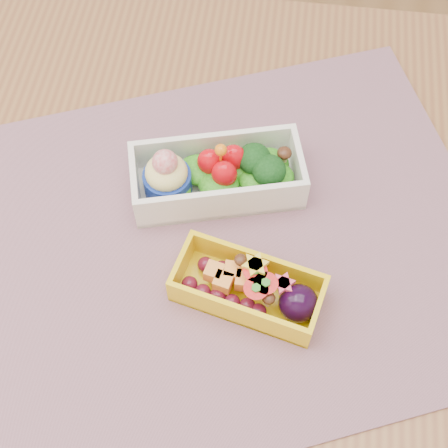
# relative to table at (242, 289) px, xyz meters

# --- Properties ---
(ground) EXTENTS (3.00, 3.00, 0.00)m
(ground) POSITION_rel_table_xyz_m (0.00, 0.00, -0.65)
(ground) COLOR olive
(table) EXTENTS (1.20, 0.80, 0.75)m
(table) POSITION_rel_table_xyz_m (0.00, 0.00, 0.00)
(table) COLOR brown
(table) RESTS_ON ground
(placemat) EXTENTS (0.72, 0.65, 0.00)m
(placemat) POSITION_rel_table_xyz_m (-0.03, 0.00, 0.10)
(placemat) COLOR #8C6170
(placemat) RESTS_ON table
(bento_white) EXTENTS (0.20, 0.13, 0.08)m
(bento_white) POSITION_rel_table_xyz_m (-0.04, 0.07, 0.13)
(bento_white) COLOR white
(bento_white) RESTS_ON placemat
(bento_yellow) EXTENTS (0.16, 0.10, 0.05)m
(bento_yellow) POSITION_rel_table_xyz_m (0.01, -0.06, 0.12)
(bento_yellow) COLOR yellow
(bento_yellow) RESTS_ON placemat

